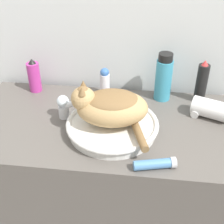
% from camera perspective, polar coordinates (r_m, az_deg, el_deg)
% --- Properties ---
extents(wall_back, '(8.00, 0.05, 2.40)m').
position_cam_1_polar(wall_back, '(1.40, -0.12, 17.32)').
color(wall_back, silver).
rests_on(wall_back, ground_plane).
extents(vanity_counter, '(1.07, 0.56, 0.87)m').
position_cam_1_polar(vanity_counter, '(1.55, -1.65, -14.99)').
color(vanity_counter, '#56514C').
rests_on(vanity_counter, ground_plane).
extents(sink_basin, '(0.36, 0.36, 0.05)m').
position_cam_1_polar(sink_basin, '(1.20, 0.07, -2.51)').
color(sink_basin, silver).
rests_on(sink_basin, vanity_counter).
extents(cat, '(0.29, 0.28, 0.16)m').
position_cam_1_polar(cat, '(1.14, -0.41, 1.13)').
color(cat, tan).
rests_on(cat, sink_basin).
extents(faucet, '(0.12, 0.07, 0.12)m').
position_cam_1_polar(faucet, '(1.26, -8.51, 1.18)').
color(faucet, silver).
rests_on(faucet, vanity_counter).
extents(spray_bottle_trigger, '(0.06, 0.06, 0.16)m').
position_cam_1_polar(spray_bottle_trigger, '(1.48, -14.06, 6.35)').
color(spray_bottle_trigger, '#B2338C').
rests_on(spray_bottle_trigger, vanity_counter).
extents(deodorant_stick, '(0.04, 0.04, 0.13)m').
position_cam_1_polar(deodorant_stick, '(1.40, -1.33, 5.54)').
color(deodorant_stick, silver).
rests_on(deodorant_stick, vanity_counter).
extents(mouthwash_bottle, '(0.07, 0.07, 0.22)m').
position_cam_1_polar(mouthwash_bottle, '(1.38, 9.42, 6.21)').
color(mouthwash_bottle, teal).
rests_on(mouthwash_bottle, vanity_counter).
extents(hairspray_can_black, '(0.05, 0.05, 0.19)m').
position_cam_1_polar(hairspray_can_black, '(1.40, 16.07, 5.20)').
color(hairspray_can_black, black).
rests_on(hairspray_can_black, vanity_counter).
extents(cream_tube, '(0.15, 0.07, 0.04)m').
position_cam_1_polar(cream_tube, '(1.06, 7.95, -9.40)').
color(cream_tube, '#4C7FB2').
rests_on(cream_tube, vanity_counter).
extents(hair_dryer, '(0.18, 0.13, 0.08)m').
position_cam_1_polar(hair_dryer, '(1.33, 17.52, 0.50)').
color(hair_dryer, silver).
rests_on(hair_dryer, vanity_counter).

